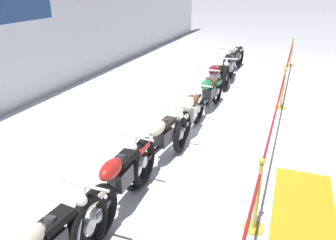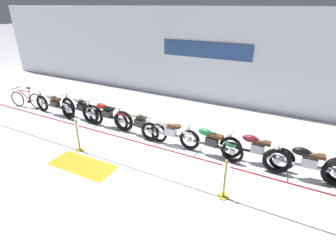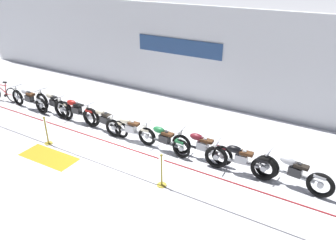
% 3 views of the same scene
% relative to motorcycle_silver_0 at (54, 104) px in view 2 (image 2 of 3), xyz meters
% --- Properties ---
extents(ground_plane, '(120.00, 120.00, 0.00)m').
position_rel_motorcycle_silver_0_xyz_m(ground_plane, '(5.48, -0.53, -0.46)').
color(ground_plane, silver).
extents(back_wall, '(28.00, 0.29, 4.20)m').
position_rel_motorcycle_silver_0_xyz_m(back_wall, '(5.48, 4.59, 1.64)').
color(back_wall, white).
rests_on(back_wall, ground).
extents(motorcycle_silver_0, '(2.37, 0.62, 0.94)m').
position_rel_motorcycle_silver_0_xyz_m(motorcycle_silver_0, '(0.00, 0.00, 0.00)').
color(motorcycle_silver_0, black).
rests_on(motorcycle_silver_0, ground).
extents(motorcycle_cream_1, '(2.37, 0.62, 0.97)m').
position_rel_motorcycle_silver_0_xyz_m(motorcycle_cream_1, '(1.35, 0.16, 0.02)').
color(motorcycle_cream_1, black).
rests_on(motorcycle_cream_1, ground).
extents(motorcycle_red_2, '(2.34, 0.62, 0.97)m').
position_rel_motorcycle_silver_0_xyz_m(motorcycle_red_2, '(2.70, 0.09, 0.02)').
color(motorcycle_red_2, black).
rests_on(motorcycle_red_2, ground).
extents(motorcycle_cream_3, '(2.37, 0.62, 0.91)m').
position_rel_motorcycle_silver_0_xyz_m(motorcycle_cream_3, '(4.15, 0.07, -0.00)').
color(motorcycle_cream_3, black).
rests_on(motorcycle_cream_3, ground).
extents(motorcycle_cream_4, '(2.09, 0.62, 0.92)m').
position_rel_motorcycle_silver_0_xyz_m(motorcycle_cream_4, '(5.41, -0.03, -0.01)').
color(motorcycle_cream_4, black).
rests_on(motorcycle_cream_4, ground).
extents(motorcycle_green_5, '(2.08, 0.62, 0.91)m').
position_rel_motorcycle_silver_0_xyz_m(motorcycle_green_5, '(6.81, -0.04, -0.00)').
color(motorcycle_green_5, black).
rests_on(motorcycle_green_5, ground).
extents(motorcycle_maroon_6, '(2.13, 0.62, 0.93)m').
position_rel_motorcycle_silver_0_xyz_m(motorcycle_maroon_6, '(8.11, 0.16, -0.00)').
color(motorcycle_maroon_6, black).
rests_on(motorcycle_maroon_6, ground).
extents(motorcycle_black_7, '(2.19, 0.62, 0.95)m').
position_rel_motorcycle_silver_0_xyz_m(motorcycle_black_7, '(9.43, 0.01, 0.01)').
color(motorcycle_black_7, black).
rests_on(motorcycle_black_7, ground).
extents(bicycle, '(1.69, 0.51, 0.95)m').
position_rel_motorcycle_silver_0_xyz_m(bicycle, '(-1.80, 0.02, -0.09)').
color(bicycle, black).
rests_on(bicycle, ground).
extents(stanchion_far_left, '(14.09, 0.28, 1.05)m').
position_rel_motorcycle_silver_0_xyz_m(stanchion_far_left, '(3.92, -1.69, 0.30)').
color(stanchion_far_left, gold).
rests_on(stanchion_far_left, ground).
extents(stanchion_mid_left, '(0.28, 0.28, 1.05)m').
position_rel_motorcycle_silver_0_xyz_m(stanchion_mid_left, '(3.06, -1.69, -0.11)').
color(stanchion_mid_left, gold).
rests_on(stanchion_mid_left, ground).
extents(stanchion_mid_right, '(0.28, 0.28, 1.05)m').
position_rel_motorcycle_silver_0_xyz_m(stanchion_mid_right, '(7.76, -1.69, -0.11)').
color(stanchion_mid_right, gold).
rests_on(stanchion_mid_right, ground).
extents(floor_banner, '(2.03, 0.89, 0.01)m').
position_rel_motorcycle_silver_0_xyz_m(floor_banner, '(3.76, -2.29, -0.46)').
color(floor_banner, '#B78E19').
rests_on(floor_banner, ground).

